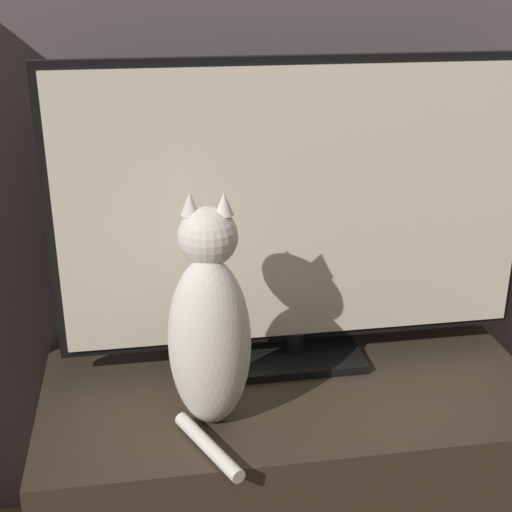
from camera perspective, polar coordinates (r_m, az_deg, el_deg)
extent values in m
cube|color=#564C51|center=(1.69, 0.99, 19.52)|extent=(4.80, 0.05, 2.60)
cube|color=#33281E|center=(1.78, 2.64, -17.11)|extent=(1.11, 0.54, 0.50)
cube|color=black|center=(1.72, 3.09, -7.94)|extent=(0.32, 0.19, 0.02)
cylinder|color=black|center=(1.70, 3.11, -6.88)|extent=(0.04, 0.04, 0.05)
cube|color=black|center=(1.58, 3.30, 3.92)|extent=(1.08, 0.02, 0.65)
cube|color=silver|center=(1.56, 3.41, 3.76)|extent=(1.04, 0.01, 0.62)
ellipsoid|color=silver|center=(1.42, -3.73, -6.95)|extent=(0.19, 0.17, 0.36)
ellipsoid|color=olive|center=(1.48, -3.58, -6.55)|extent=(0.10, 0.06, 0.20)
sphere|color=silver|center=(1.36, -3.87, 1.55)|extent=(0.13, 0.13, 0.12)
cone|color=silver|center=(1.34, -5.32, 4.20)|extent=(0.04, 0.04, 0.04)
cone|color=silver|center=(1.34, -2.57, 4.21)|extent=(0.04, 0.04, 0.04)
cylinder|color=silver|center=(1.43, -3.84, -14.93)|extent=(0.12, 0.21, 0.03)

